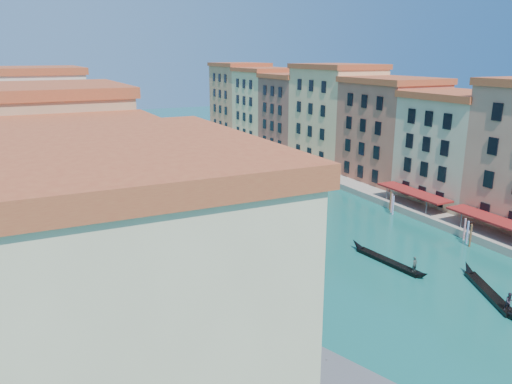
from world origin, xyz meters
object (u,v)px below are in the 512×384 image
vaporetto_stop (270,369)px  gondola_right (490,292)px  vaporetto_near (314,384)px  vaporetto_far (202,182)px  gondola_fore (388,260)px

vaporetto_stop → gondola_right: bearing=6.2°
vaporetto_stop → vaporetto_near: 3.23m
vaporetto_stop → vaporetto_far: bearing=74.9°
vaporetto_stop → vaporetto_near: bearing=-51.7°
vaporetto_far → gondola_right: bearing=-73.4°
vaporetto_far → vaporetto_stop: bearing=-101.3°
vaporetto_near → gondola_fore: size_ratio=1.64×
vaporetto_stop → gondola_right: vaporetto_stop is taller
vaporetto_stop → vaporetto_far: vaporetto_stop is taller
vaporetto_far → gondola_right: size_ratio=1.70×
vaporetto_near → vaporetto_far: (12.32, 55.64, -0.02)m
vaporetto_near → gondola_right: bearing=-6.7°
vaporetto_far → gondola_right: vaporetto_far is taller
vaporetto_near → gondola_right: 24.36m
gondola_fore → gondola_right: gondola_right is taller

